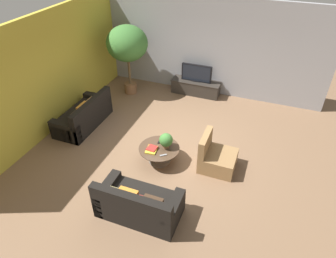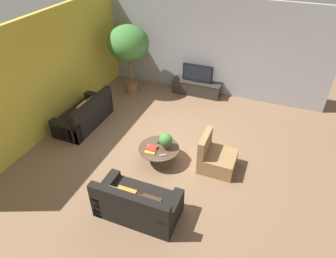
% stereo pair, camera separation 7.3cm
% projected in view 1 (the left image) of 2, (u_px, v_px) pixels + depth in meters
% --- Properties ---
extents(ground_plane, '(24.00, 24.00, 0.00)m').
position_uv_depth(ground_plane, '(168.00, 147.00, 7.64)').
color(ground_plane, brown).
extents(back_wall_stone, '(7.40, 0.12, 3.00)m').
position_uv_depth(back_wall_stone, '(206.00, 47.00, 9.23)').
color(back_wall_stone, '#939399').
rests_on(back_wall_stone, ground).
extents(side_wall_left, '(0.12, 7.40, 3.00)m').
position_uv_depth(side_wall_left, '(55.00, 70.00, 7.86)').
color(side_wall_left, gold).
rests_on(side_wall_left, ground).
extents(media_console, '(1.58, 0.50, 0.45)m').
position_uv_depth(media_console, '(196.00, 87.00, 9.77)').
color(media_console, '#2D2823').
rests_on(media_console, ground).
extents(television, '(0.97, 0.13, 0.56)m').
position_uv_depth(television, '(197.00, 73.00, 9.48)').
color(television, black).
rests_on(television, media_console).
extents(coffee_table, '(0.96, 0.96, 0.40)m').
position_uv_depth(coffee_table, '(159.00, 152.00, 7.05)').
color(coffee_table, '#756656').
rests_on(coffee_table, ground).
extents(couch_by_wall, '(0.84, 1.76, 0.84)m').
position_uv_depth(couch_by_wall, '(84.00, 116.00, 8.27)').
color(couch_by_wall, black).
rests_on(couch_by_wall, ground).
extents(couch_near_entry, '(1.60, 0.84, 0.84)m').
position_uv_depth(couch_near_entry, '(139.00, 204.00, 5.76)').
color(couch_near_entry, black).
rests_on(couch_near_entry, ground).
extents(armchair_wicker, '(0.80, 0.76, 0.86)m').
position_uv_depth(armchair_wicker, '(216.00, 158.00, 6.88)').
color(armchair_wicker, olive).
rests_on(armchair_wicker, ground).
extents(potted_palm_tall, '(1.26, 1.26, 2.21)m').
position_uv_depth(potted_palm_tall, '(127.00, 45.00, 9.03)').
color(potted_palm_tall, brown).
rests_on(potted_palm_tall, ground).
extents(potted_plant_tabletop, '(0.32, 0.32, 0.38)m').
position_uv_depth(potted_plant_tabletop, '(166.00, 140.00, 6.87)').
color(potted_plant_tabletop, brown).
rests_on(potted_plant_tabletop, coffee_table).
extents(book_stack, '(0.27, 0.33, 0.06)m').
position_uv_depth(book_stack, '(152.00, 149.00, 6.90)').
color(book_stack, gold).
rests_on(book_stack, coffee_table).
extents(remote_black, '(0.04, 0.16, 0.02)m').
position_uv_depth(remote_black, '(159.00, 141.00, 7.16)').
color(remote_black, black).
rests_on(remote_black, coffee_table).
extents(remote_silver, '(0.15, 0.13, 0.02)m').
position_uv_depth(remote_silver, '(163.00, 155.00, 6.75)').
color(remote_silver, gray).
rests_on(remote_silver, coffee_table).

